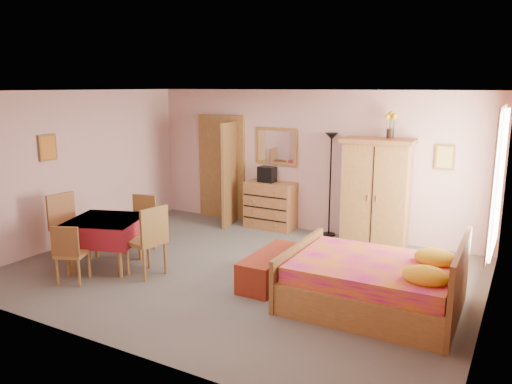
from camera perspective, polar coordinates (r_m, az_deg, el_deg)
The scene contains 23 objects.
floor at distance 7.40m, azimuth -1.83°, elevation -9.09°, with size 6.50×6.50×0.00m, color #615C56.
ceiling at distance 6.90m, azimuth -1.98°, elevation 11.48°, with size 6.50×6.50×0.00m, color brown.
wall_back at distance 9.24m, azimuth 6.14°, elevation 3.46°, with size 6.50×0.10×2.60m, color #D9A69D.
wall_front at distance 5.12m, azimuth -16.52°, elevation -3.95°, with size 6.50×0.10×2.60m, color #D9A69D.
wall_left at distance 9.13m, azimuth -19.69°, elevation 2.72°, with size 0.10×5.00×2.60m, color #D9A69D.
wall_right at distance 6.07m, azimuth 25.41°, elevation -2.15°, with size 0.10×5.00×2.60m, color #D9A69D.
doorway at distance 10.14m, azimuth -3.89°, elevation 2.69°, with size 1.06×0.12×2.15m, color #9E6B35.
window at distance 7.22m, azimuth 25.90°, elevation 1.12°, with size 0.08×1.40×1.95m, color white.
picture_left at distance 8.67m, azimuth -22.72°, elevation 4.71°, with size 0.04×0.32×0.42m, color orange.
picture_back at distance 8.54m, azimuth 20.77°, elevation 3.74°, with size 0.30×0.04×0.40m, color #D8BF59.
chest_of_drawers at distance 9.48m, azimuth 1.68°, elevation -1.52°, with size 0.94×0.47×0.89m, color #A66738.
wall_mirror at distance 9.47m, azimuth 2.31°, elevation 5.26°, with size 0.89×0.05×0.70m, color white.
stereo at distance 9.39m, azimuth 1.29°, elevation 2.03°, with size 0.31×0.23×0.29m, color black.
floor_lamp at distance 9.00m, azimuth 8.47°, elevation 0.80°, with size 0.24×0.24×1.87m, color black.
wardrobe at distance 8.55m, azimuth 13.53°, elevation -0.14°, with size 1.16×0.60×1.82m, color #AB7539.
sunflower_vase at distance 8.46m, azimuth 15.14°, elevation 7.41°, with size 0.18×0.18×0.44m, color yellow.
bed at distance 6.30m, azimuth 13.21°, elevation -8.65°, with size 2.06×1.62×0.95m, color #C61380.
bench at distance 6.96m, azimuth 1.80°, elevation -8.64°, with size 0.46×1.25×0.42m, color maroon.
dining_table at distance 7.80m, azimuth -16.67°, elevation -5.60°, with size 1.01×1.01×0.74m, color maroon.
chair_south at distance 7.35m, azimuth -20.26°, elevation -6.53°, with size 0.38×0.38×0.84m, color #A87639.
chair_north at distance 8.34m, azimuth -13.18°, elevation -3.64°, with size 0.42×0.42×0.92m, color #A67238.
chair_west at distance 8.24m, azimuth -20.44°, elevation -3.86°, with size 0.47×0.47×1.04m, color #9A6334.
chair_east at distance 7.30m, azimuth -12.50°, elevation -5.41°, with size 0.47×0.47×1.03m, color #A26D36.
Camera 1 is at (3.57, -5.91, 2.67)m, focal length 35.00 mm.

